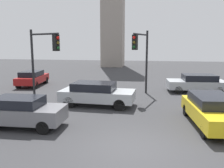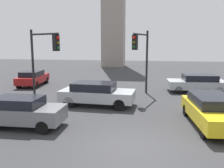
# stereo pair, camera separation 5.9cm
# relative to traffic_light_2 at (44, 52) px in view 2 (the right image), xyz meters

# --- Properties ---
(ground_plane) EXTENTS (89.54, 89.54, 0.00)m
(ground_plane) POSITION_rel_traffic_light_2_xyz_m (6.35, -6.16, -3.38)
(ground_plane) COLOR #38383A
(traffic_light_2) EXTENTS (2.64, 1.64, 4.83)m
(traffic_light_2) POSITION_rel_traffic_light_2_xyz_m (0.00, 0.00, 0.00)
(traffic_light_2) COLOR black
(traffic_light_2) RESTS_ON ground_plane
(traffic_light_3) EXTENTS (1.02, 3.17, 4.86)m
(traffic_light_3) POSITION_rel_traffic_light_2_xyz_m (6.13, 2.76, 0.03)
(traffic_light_3) COLOR black
(traffic_light_3) RESTS_ON ground_plane
(car_0) EXTENTS (2.41, 4.91, 1.46)m
(car_0) POSITION_rel_traffic_light_2_xyz_m (9.86, -3.00, -2.61)
(car_0) COLOR yellow
(car_0) RESTS_ON ground_plane
(car_1) EXTENTS (3.98, 1.83, 1.44)m
(car_1) POSITION_rel_traffic_light_2_xyz_m (0.90, -4.67, -2.62)
(car_1) COLOR slate
(car_1) RESTS_ON ground_plane
(car_2) EXTENTS (2.24, 4.26, 1.39)m
(car_2) POSITION_rel_traffic_light_2_xyz_m (-3.95, 5.77, -2.64)
(car_2) COLOR maroon
(car_2) RESTS_ON ground_plane
(car_4) EXTENTS (4.73, 2.22, 1.48)m
(car_4) POSITION_rel_traffic_light_2_xyz_m (3.52, -0.24, -2.59)
(car_4) COLOR #ADB2B7
(car_4) RESTS_ON ground_plane
(car_6) EXTENTS (4.68, 2.36, 1.43)m
(car_6) POSITION_rel_traffic_light_2_xyz_m (10.56, 5.30, -2.63)
(car_6) COLOR #ADB2B7
(car_6) RESTS_ON ground_plane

